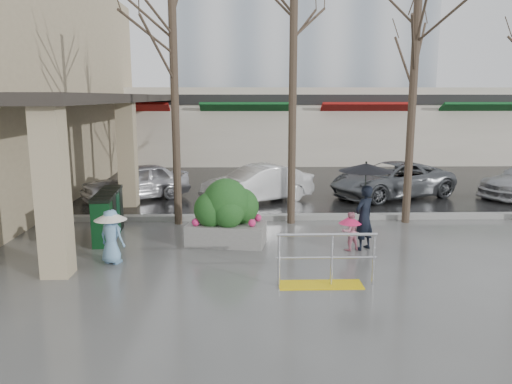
{
  "coord_description": "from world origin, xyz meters",
  "views": [
    {
      "loc": [
        -0.19,
        -10.18,
        3.54
      ],
      "look_at": [
        0.14,
        1.53,
        1.3
      ],
      "focal_mm": 35.0,
      "sensor_mm": 36.0,
      "label": 1
    }
  ],
  "objects_px": {
    "tree_mideast": "(415,47)",
    "woman": "(365,194)",
    "child_blue": "(111,231)",
    "news_boxes": "(108,215)",
    "tree_midwest": "(294,32)",
    "car_c": "(391,180)",
    "car_a": "(136,182)",
    "tree_west": "(173,38)",
    "child_pink": "(350,228)",
    "handrail": "(324,266)",
    "car_b": "(257,184)",
    "planter": "(227,213)"
  },
  "relations": [
    {
      "from": "handrail",
      "to": "news_boxes",
      "type": "relative_size",
      "value": 0.88
    },
    {
      "from": "tree_midwest",
      "to": "woman",
      "type": "height_order",
      "value": "tree_midwest"
    },
    {
      "from": "tree_midwest",
      "to": "car_c",
      "type": "xyz_separation_m",
      "value": [
        3.93,
        3.6,
        -4.6
      ]
    },
    {
      "from": "child_blue",
      "to": "news_boxes",
      "type": "distance_m",
      "value": 2.14
    },
    {
      "from": "tree_mideast",
      "to": "planter",
      "type": "height_order",
      "value": "tree_mideast"
    },
    {
      "from": "child_pink",
      "to": "car_b",
      "type": "distance_m",
      "value": 5.82
    },
    {
      "from": "child_pink",
      "to": "car_b",
      "type": "height_order",
      "value": "car_b"
    },
    {
      "from": "planter",
      "to": "handrail",
      "type": "bearing_deg",
      "value": -55.25
    },
    {
      "from": "child_pink",
      "to": "car_c",
      "type": "relative_size",
      "value": 0.2
    },
    {
      "from": "planter",
      "to": "car_b",
      "type": "xyz_separation_m",
      "value": [
        0.9,
        4.89,
        -0.15
      ]
    },
    {
      "from": "child_blue",
      "to": "car_c",
      "type": "bearing_deg",
      "value": -114.24
    },
    {
      "from": "tree_mideast",
      "to": "planter",
      "type": "bearing_deg",
      "value": -158.3
    },
    {
      "from": "handrail",
      "to": "child_pink",
      "type": "xyz_separation_m",
      "value": [
        0.96,
        2.2,
        0.16
      ]
    },
    {
      "from": "handrail",
      "to": "child_blue",
      "type": "distance_m",
      "value": 4.6
    },
    {
      "from": "handrail",
      "to": "car_b",
      "type": "bearing_deg",
      "value": 97.63
    },
    {
      "from": "woman",
      "to": "child_pink",
      "type": "xyz_separation_m",
      "value": [
        -0.34,
        -0.05,
        -0.8
      ]
    },
    {
      "from": "tree_mideast",
      "to": "planter",
      "type": "relative_size",
      "value": 3.26
    },
    {
      "from": "woman",
      "to": "car_a",
      "type": "distance_m",
      "value": 8.88
    },
    {
      "from": "child_blue",
      "to": "car_c",
      "type": "distance_m",
      "value": 10.72
    },
    {
      "from": "car_a",
      "to": "car_b",
      "type": "xyz_separation_m",
      "value": [
        4.23,
        -0.53,
        0.0
      ]
    },
    {
      "from": "tree_mideast",
      "to": "car_c",
      "type": "relative_size",
      "value": 1.43
    },
    {
      "from": "tree_west",
      "to": "tree_mideast",
      "type": "bearing_deg",
      "value": 0.0
    },
    {
      "from": "handrail",
      "to": "car_c",
      "type": "xyz_separation_m",
      "value": [
        3.77,
        8.4,
        0.25
      ]
    },
    {
      "from": "news_boxes",
      "to": "car_a",
      "type": "bearing_deg",
      "value": 88.49
    },
    {
      "from": "car_a",
      "to": "car_c",
      "type": "distance_m",
      "value": 9.03
    },
    {
      "from": "child_blue",
      "to": "car_a",
      "type": "xyz_separation_m",
      "value": [
        -0.9,
        6.79,
        -0.08
      ]
    },
    {
      "from": "woman",
      "to": "child_pink",
      "type": "distance_m",
      "value": 0.87
    },
    {
      "from": "planter",
      "to": "car_c",
      "type": "height_order",
      "value": "planter"
    },
    {
      "from": "child_pink",
      "to": "planter",
      "type": "distance_m",
      "value": 2.96
    },
    {
      "from": "tree_west",
      "to": "child_pink",
      "type": "xyz_separation_m",
      "value": [
        4.32,
        -2.6,
        -4.55
      ]
    },
    {
      "from": "tree_west",
      "to": "woman",
      "type": "xyz_separation_m",
      "value": [
        4.66,
        -2.54,
        -3.75
      ]
    },
    {
      "from": "tree_midwest",
      "to": "car_c",
      "type": "relative_size",
      "value": 1.54
    },
    {
      "from": "child_blue",
      "to": "news_boxes",
      "type": "xyz_separation_m",
      "value": [
        -0.61,
        2.05,
        -0.12
      ]
    },
    {
      "from": "tree_mideast",
      "to": "car_a",
      "type": "relative_size",
      "value": 1.76
    },
    {
      "from": "handrail",
      "to": "tree_midwest",
      "type": "bearing_deg",
      "value": 91.91
    },
    {
      "from": "woman",
      "to": "planter",
      "type": "height_order",
      "value": "woman"
    },
    {
      "from": "child_blue",
      "to": "car_b",
      "type": "distance_m",
      "value": 7.09
    },
    {
      "from": "car_a",
      "to": "car_b",
      "type": "bearing_deg",
      "value": 52.03
    },
    {
      "from": "tree_mideast",
      "to": "woman",
      "type": "xyz_separation_m",
      "value": [
        -1.84,
        -2.54,
        -3.52
      ]
    },
    {
      "from": "handrail",
      "to": "tree_west",
      "type": "bearing_deg",
      "value": 124.99
    },
    {
      "from": "car_c",
      "to": "car_a",
      "type": "bearing_deg",
      "value": -111.27
    },
    {
      "from": "tree_mideast",
      "to": "woman",
      "type": "distance_m",
      "value": 4.72
    },
    {
      "from": "tree_mideast",
      "to": "handrail",
      "type": "bearing_deg",
      "value": -123.19
    },
    {
      "from": "planter",
      "to": "car_b",
      "type": "relative_size",
      "value": 0.52
    },
    {
      "from": "handrail",
      "to": "tree_mideast",
      "type": "distance_m",
      "value": 7.28
    },
    {
      "from": "child_pink",
      "to": "car_c",
      "type": "xyz_separation_m",
      "value": [
        2.81,
        6.19,
        0.1
      ]
    },
    {
      "from": "tree_west",
      "to": "planter",
      "type": "distance_m",
      "value": 4.97
    },
    {
      "from": "handrail",
      "to": "tree_mideast",
      "type": "height_order",
      "value": "tree_mideast"
    },
    {
      "from": "handrail",
      "to": "planter",
      "type": "distance_m",
      "value": 3.41
    },
    {
      "from": "car_a",
      "to": "woman",
      "type": "bearing_deg",
      "value": 16.96
    }
  ]
}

